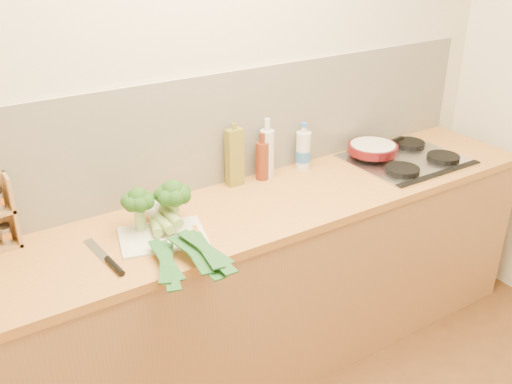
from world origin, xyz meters
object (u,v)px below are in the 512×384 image
gas_hob (407,158)px  skillet (373,148)px  chopping_board (162,236)px  chefs_knife (110,262)px

gas_hob → skillet: (-0.13, 0.12, 0.05)m
chopping_board → skillet: bearing=22.1°
gas_hob → chopping_board: size_ratio=1.71×
gas_hob → chefs_knife: gas_hob is taller
chopping_board → chefs_knife: (-0.25, -0.07, 0.00)m
gas_hob → chopping_board: (-1.42, -0.04, -0.01)m
chopping_board → skillet: skillet is taller
skillet → chefs_knife: bearing=-178.8°
chefs_knife → gas_hob: bearing=-0.7°
gas_hob → skillet: size_ratio=1.50×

